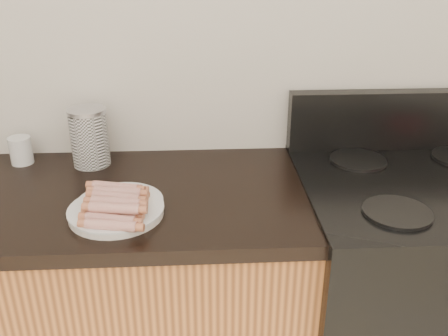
{
  "coord_description": "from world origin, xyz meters",
  "views": [
    {
      "loc": [
        0.09,
        0.4,
        1.56
      ],
      "look_at": [
        0.16,
        1.62,
        1.0
      ],
      "focal_mm": 40.0,
      "sensor_mm": 36.0,
      "label": 1
    }
  ],
  "objects": [
    {
      "name": "burner_far_left",
      "position": [
        0.61,
        1.84,
        0.92
      ],
      "size": [
        0.18,
        0.18,
        0.01
      ],
      "primitive_type": "cylinder",
      "color": "black",
      "rests_on": "stove"
    },
    {
      "name": "side_plate",
      "position": [
        -0.12,
        1.6,
        0.91
      ],
      "size": [
        0.27,
        0.27,
        0.02
      ],
      "primitive_type": "cylinder",
      "rotation": [
        0.0,
        0.0,
        -0.15
      ],
      "color": "silver",
      "rests_on": "counter_slab"
    },
    {
      "name": "plain_sausages",
      "position": [
        -0.12,
        1.6,
        0.93
      ],
      "size": [
        0.12,
        0.02,
        0.02
      ],
      "rotation": [
        0.0,
        0.0,
        0.04
      ],
      "color": "#DF7848",
      "rests_on": "side_plate"
    },
    {
      "name": "hotdog_pile",
      "position": [
        -0.13,
        1.56,
        0.94
      ],
      "size": [
        0.13,
        0.26,
        0.05
      ],
      "rotation": [
        0.0,
        0.0,
        -0.24
      ],
      "color": "brown",
      "rests_on": "main_plate"
    },
    {
      "name": "mug",
      "position": [
        -0.48,
        1.92,
        0.94
      ],
      "size": [
        0.08,
        0.08,
        0.09
      ],
      "primitive_type": "cylinder",
      "rotation": [
        0.0,
        0.0,
        -0.06
      ],
      "color": "white",
      "rests_on": "counter_slab"
    },
    {
      "name": "main_plate",
      "position": [
        -0.13,
        1.56,
        0.91
      ],
      "size": [
        0.33,
        0.33,
        0.02
      ],
      "primitive_type": "cylinder",
      "rotation": [
        0.0,
        0.0,
        -0.4
      ],
      "color": "white",
      "rests_on": "counter_slab"
    },
    {
      "name": "stove_panel",
      "position": [
        0.78,
        1.96,
        1.01
      ],
      "size": [
        0.76,
        0.06,
        0.2
      ],
      "primitive_type": "cube",
      "color": "black",
      "rests_on": "stove"
    },
    {
      "name": "stove",
      "position": [
        0.78,
        1.68,
        0.46
      ],
      "size": [
        0.76,
        0.65,
        0.91
      ],
      "color": "black",
      "rests_on": "floor"
    },
    {
      "name": "wall_back",
      "position": [
        0.0,
        2.0,
        1.3
      ],
      "size": [
        4.0,
        0.04,
        2.6
      ],
      "primitive_type": "cube",
      "color": "silver",
      "rests_on": "ground"
    },
    {
      "name": "canister",
      "position": [
        -0.25,
        1.9,
        0.99
      ],
      "size": [
        0.12,
        0.12,
        0.19
      ],
      "rotation": [
        0.0,
        0.0,
        0.29
      ],
      "color": "white",
      "rests_on": "counter_slab"
    },
    {
      "name": "burner_near_left",
      "position": [
        0.61,
        1.51,
        0.92
      ],
      "size": [
        0.18,
        0.18,
        0.01
      ],
      "primitive_type": "cylinder",
      "color": "black",
      "rests_on": "stove"
    }
  ]
}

